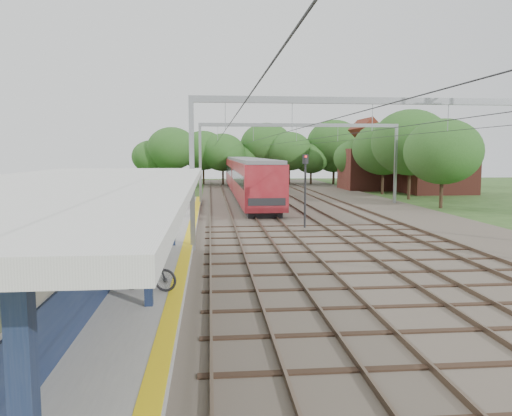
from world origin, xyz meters
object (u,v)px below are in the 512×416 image
train (246,176)px  signal_post (305,182)px  person (162,226)px  bicycle (147,273)px

train → signal_post: signal_post is taller
person → bicycle: (0.28, -7.53, -0.32)m
bicycle → train: 36.27m
bicycle → train: train is taller
train → signal_post: size_ratio=8.36×
train → bicycle: bearing=-98.9°
person → train: (5.89, 28.28, 0.95)m
person → signal_post: signal_post is taller
train → signal_post: bearing=-85.2°
person → signal_post: size_ratio=0.39×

